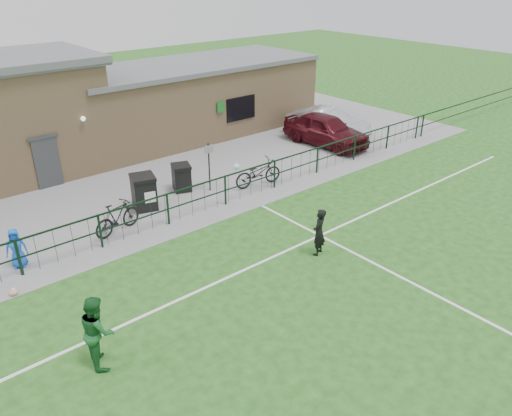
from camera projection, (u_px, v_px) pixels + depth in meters
ground at (379, 317)px, 13.03m from camera, size 90.00×90.00×0.00m
paving_strip at (134, 170)px, 22.31m from camera, size 34.00×13.00×0.02m
pitch_line_touch at (207, 214)px, 18.39m from camera, size 28.00×0.10×0.01m
pitch_line_mid at (276, 255)px, 15.78m from camera, size 28.00×0.10×0.01m
pitch_line_perp at (423, 288)px, 14.18m from camera, size 0.10×16.00×0.01m
perimeter_fence at (203, 197)px, 18.27m from camera, size 28.00×0.10×1.20m
wheelie_bin_left at (144, 193)px, 18.55m from camera, size 1.03×1.10×1.22m
wheelie_bin_right at (182, 178)px, 20.09m from camera, size 0.88×0.94×1.00m
sign_post at (209, 167)px, 19.84m from camera, size 0.07×0.07×2.00m
car_maroon at (326, 130)px, 25.04m from camera, size 2.17×4.73×1.57m
car_silver at (329, 123)px, 26.33m from camera, size 2.74×4.66×1.45m
bicycle_d at (117, 217)px, 16.88m from camera, size 1.93×0.96×1.12m
bicycle_e at (258, 173)px, 20.48m from camera, size 2.20×1.06×1.11m
spectator_child at (16, 248)px, 14.91m from camera, size 0.72×0.59×1.27m
goalkeeper_kick at (316, 230)px, 15.57m from camera, size 1.26×3.50×2.35m
outfield_player at (98, 330)px, 11.20m from camera, size 0.87×1.01×1.80m
ball_ground at (13, 292)px, 13.83m from camera, size 0.24×0.24×0.24m
clubhouse at (81, 111)px, 22.89m from camera, size 24.25×5.40×4.96m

